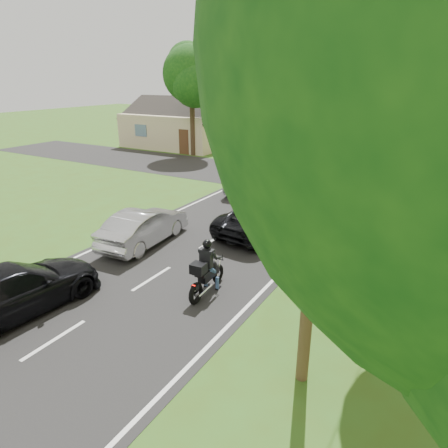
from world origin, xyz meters
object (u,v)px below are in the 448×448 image
Objects in this scene: sign_white at (314,234)px; traffic_signal at (357,124)px; dark_car_behind at (14,290)px; utility_pole_near at (319,163)px; utility_pole_far at (430,101)px; sign_green at (369,184)px; dark_suv at (264,217)px; silver_sedan at (144,227)px; silver_suv at (253,178)px; motorcycle_rider at (206,273)px.

traffic_signal is at bearing 97.05° from sign_white.
utility_pole_near reaches higher than dark_car_behind.
utility_pole_near is at bearing -90.00° from utility_pole_far.
sign_green is (0.20, 8.00, 0.00)m from sign_white.
dark_suv is 2.52× the size of sign_white.
dark_car_behind is 9.53m from sign_white.
silver_sedan is at bearing 153.13° from utility_pole_near.
traffic_signal is at bearing -160.79° from silver_suv.
utility_pole_near is 1.00× the size of utility_pole_far.
sign_white is at bearing -82.95° from traffic_signal.
utility_pole_far is 4.71× the size of sign_green.
motorcycle_rider is 5.71m from dark_car_behind.
silver_suv is 13.68m from utility_pole_far.
traffic_signal is (5.42, 17.65, 3.37)m from dark_car_behind.
motorcycle_rider reaches higher than dark_suv.
dark_suv is at bearing -124.40° from sign_green.
motorcycle_rider is 0.44× the size of silver_suv.
utility_pole_near reaches higher than motorcycle_rider.
dark_car_behind is at bearing 75.22° from dark_suv.
silver_sedan is 2.13× the size of sign_white.
dark_suv is 10.24m from utility_pole_near.
silver_sedan is at bearing 86.56° from silver_suv.
utility_pole_far is (8.23, 10.08, 4.23)m from silver_suv.
silver_suv is 2.32× the size of sign_green.
dark_suv is at bearing 118.73° from silver_suv.
sign_white is (1.36, -11.02, -2.54)m from traffic_signal.
motorcycle_rider is at bearing 102.20° from dark_suv.
traffic_signal is 0.64× the size of utility_pole_far.
utility_pole_far is 11.63m from sign_green.
utility_pole_near is (8.23, -13.92, 4.23)m from silver_suv.
motorcycle_rider is 4.95m from silver_sedan.
silver_sedan is (-4.46, 2.15, 0.02)m from motorcycle_rider.
traffic_signal is at bearing -120.74° from silver_sedan.
dark_suv is 6.11m from sign_green.
traffic_signal reaches higher than dark_suv.
sign_green is at bearing -110.99° from dark_car_behind.
sign_white is 8.00m from sign_green.
dark_suv is at bearing -106.42° from utility_pole_far.
silver_suv is at bearing -53.87° from dark_suv.
dark_car_behind is (-0.05, -15.58, -0.08)m from silver_suv.
traffic_signal is at bearing 117.38° from sign_green.
silver_sedan is 0.45× the size of utility_pole_near.
sign_white is at bearing 44.47° from motorcycle_rider.
sign_white is at bearing -94.51° from utility_pole_far.
silver_suv is at bearing 126.97° from sign_white.
dark_car_behind is at bearing 87.92° from silver_suv.
sign_green is (1.56, -3.02, -2.54)m from traffic_signal.
utility_pole_far is at bearing 90.00° from utility_pole_near.
sign_green reaches higher than silver_suv.
utility_pole_far reaches higher than motorcycle_rider.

